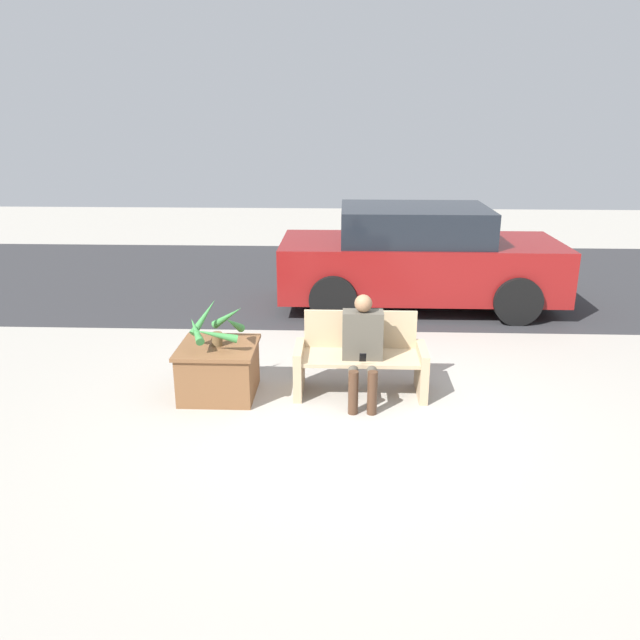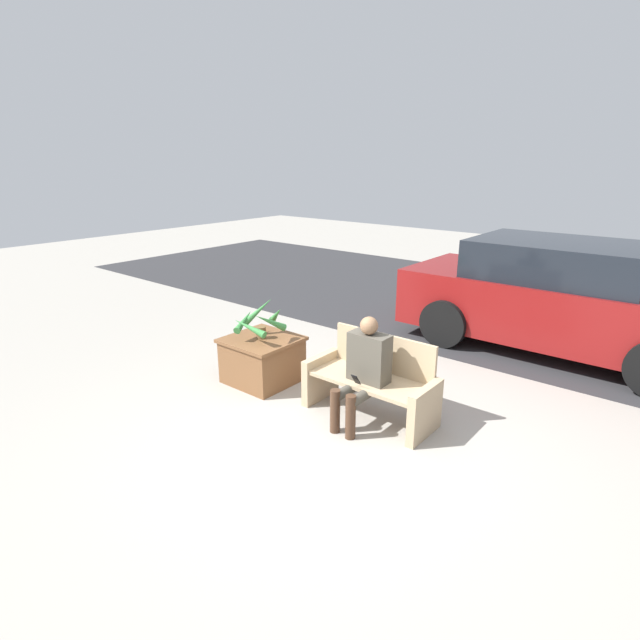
{
  "view_description": "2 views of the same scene",
  "coord_description": "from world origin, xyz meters",
  "views": [
    {
      "loc": [
        -0.18,
        -5.67,
        2.92
      ],
      "look_at": [
        -0.43,
        0.66,
        0.84
      ],
      "focal_mm": 35.0,
      "sensor_mm": 36.0,
      "label": 1
    },
    {
      "loc": [
        2.68,
        -3.45,
        2.66
      ],
      "look_at": [
        -1.01,
        1.06,
        0.78
      ],
      "focal_mm": 28.0,
      "sensor_mm": 36.0,
      "label": 2
    }
  ],
  "objects": [
    {
      "name": "ground_plane",
      "position": [
        0.0,
        0.0,
        0.0
      ],
      "size": [
        30.0,
        30.0,
        0.0
      ],
      "primitive_type": "plane",
      "color": "#9E998E"
    },
    {
      "name": "planter_box",
      "position": [
        -1.53,
        0.55,
        0.3
      ],
      "size": [
        0.83,
        0.81,
        0.57
      ],
      "color": "brown",
      "rests_on": "ground_plane"
    },
    {
      "name": "potted_plant",
      "position": [
        -1.53,
        0.53,
        0.8
      ],
      "size": [
        0.64,
        0.64,
        0.48
      ],
      "color": "brown",
      "rests_on": "planter_box"
    },
    {
      "name": "bench",
      "position": [
        0.01,
        0.69,
        0.39
      ],
      "size": [
        1.43,
        0.58,
        0.87
      ],
      "color": "tan",
      "rests_on": "ground_plane"
    },
    {
      "name": "road_surface",
      "position": [
        0.0,
        5.71,
        0.0
      ],
      "size": [
        20.0,
        6.0,
        0.01
      ],
      "primitive_type": "cube",
      "color": "#2D2D30",
      "rests_on": "ground_plane"
    },
    {
      "name": "person_seated",
      "position": [
        0.03,
        0.5,
        0.63
      ],
      "size": [
        0.43,
        0.61,
        1.15
      ],
      "color": "#4C473D",
      "rests_on": "ground_plane"
    },
    {
      "name": "parked_car",
      "position": [
        0.98,
        4.01,
        0.79
      ],
      "size": [
        4.33,
        1.98,
        1.59
      ],
      "color": "maroon",
      "rests_on": "ground_plane"
    }
  ]
}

